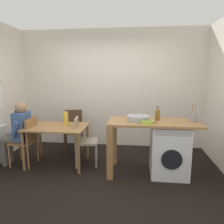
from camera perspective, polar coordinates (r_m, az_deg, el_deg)
The scene contains 16 objects.
ground_plane at distance 3.59m, azimuth -3.63°, elevation -17.74°, with size 5.46×5.46×0.00m, color black.
wall_back at distance 4.91m, azimuth -0.12°, elevation 6.35°, with size 4.60×0.10×2.70m, color silver.
dining_table at distance 4.02m, azimuth -14.86°, elevation -5.11°, with size 1.10×0.76×0.74m.
chair_person_seat at distance 4.20m, azimuth -22.28°, elevation -6.81°, with size 0.41×0.41×0.90m.
chair_opposite at distance 3.94m, azimuth -8.06°, elevation -7.21°, with size 0.46×0.46×0.90m.
chair_spare_by_wall at distance 4.73m, azimuth -10.44°, elevation -4.33°, with size 0.49×0.49×0.90m.
seated_person at distance 4.24m, azimuth -24.33°, elevation -4.51°, with size 0.50×0.51×1.20m.
kitchen_counter at distance 3.55m, azimuth 7.94°, elevation -4.91°, with size 1.50×0.68×0.92m.
washing_machine at distance 3.69m, azimuth 15.30°, elevation -10.00°, with size 0.60×0.61×0.86m.
sink_basin at distance 3.50m, azimuth 7.18°, elevation -1.68°, with size 0.38×0.38×0.09m, color #9EA0A5.
tap at distance 3.66m, azimuth 7.20°, elevation 0.36°, with size 0.02×0.02×0.28m, color #B2B2B7.
bottle_tall_green at distance 3.60m, azimuth 12.36°, elevation -0.55°, with size 0.08×0.08×0.23m.
mixing_bowl at distance 3.31m, azimuth 9.60°, elevation -2.70°, with size 0.19×0.19×0.05m.
utensil_crock at distance 3.66m, azimuth 21.29°, elevation -1.38°, with size 0.11×0.11×0.30m.
vase at distance 4.00m, azimuth -12.49°, elevation -1.76°, with size 0.09×0.09×0.25m, color gold.
scissors at distance 3.42m, azimuth 10.74°, elevation -2.76°, with size 0.15×0.06×0.01m.
Camera 1 is at (0.59, -3.12, 1.68)m, focal length 33.43 mm.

